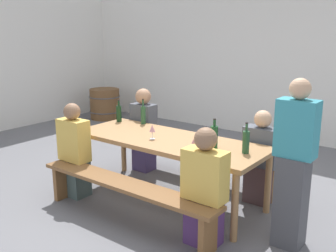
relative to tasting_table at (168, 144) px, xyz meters
The scene contains 17 objects.
ground_plane 0.68m from the tasting_table, ahead, with size 24.00×24.00×0.00m, color slate.
back_wall 3.56m from the tasting_table, 90.00° to the left, with size 14.00×0.20×3.20m, color silver.
tasting_table is the anchor object (origin of this frame).
bench_near 0.81m from the tasting_table, 90.00° to the right, with size 2.23×0.30×0.45m.
bench_far 0.81m from the tasting_table, 90.00° to the left, with size 2.23×0.30×0.45m.
wine_bottle_0 1.10m from the tasting_table, 165.45° to the left, with size 0.07×0.07×0.30m.
wine_bottle_1 0.64m from the tasting_table, ahead, with size 0.08×0.08×0.32m.
wine_bottle_2 0.81m from the tasting_table, 152.02° to the left, with size 0.06×0.06×0.34m.
wine_bottle_3 0.98m from the tasting_table, ahead, with size 0.07×0.07×0.32m.
wine_glass_0 0.71m from the tasting_table, 31.21° to the right, with size 0.07×0.07×0.18m.
wine_glass_1 0.26m from the tasting_table, 136.29° to the right, with size 0.07×0.07×0.17m.
seated_guest_near_0 1.13m from the tasting_table, 148.37° to the right, with size 0.39×0.24×1.15m.
seated_guest_near_1 1.06m from the tasting_table, 34.01° to the right, with size 0.41×0.24×1.14m.
seated_guest_far_0 1.07m from the tasting_table, 146.29° to the left, with size 0.35×0.24×1.18m.
seated_guest_far_1 1.08m from the tasting_table, 33.55° to the left, with size 0.40×0.24×1.10m.
standing_host 1.53m from the tasting_table, ahead, with size 0.35×0.24×1.58m.
wine_barrel 4.56m from the tasting_table, 145.63° to the left, with size 0.69×0.69×0.67m.
Camera 1 is at (2.65, -3.47, 1.99)m, focal length 42.03 mm.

